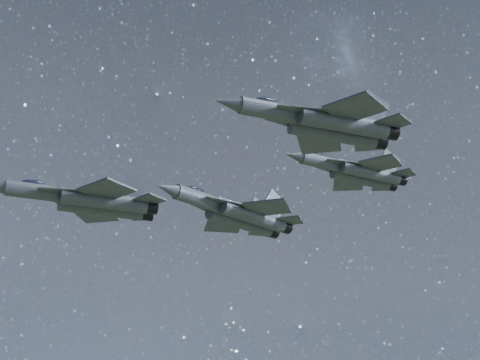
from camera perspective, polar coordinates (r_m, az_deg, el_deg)
name	(u,v)px	position (r m, az deg, el deg)	size (l,w,h in m)	color
jet_lead	(89,200)	(76.90, -11.65, -1.55)	(18.22, 12.99, 4.65)	#343A41
jet_left	(237,213)	(87.59, -0.27, -2.59)	(20.08, 13.31, 5.12)	#343A41
jet_right	(324,123)	(59.51, 6.56, 4.43)	(15.90, 11.37, 4.07)	#343A41
jet_slot	(356,172)	(80.93, 9.00, 0.65)	(15.56, 10.88, 3.92)	#343A41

